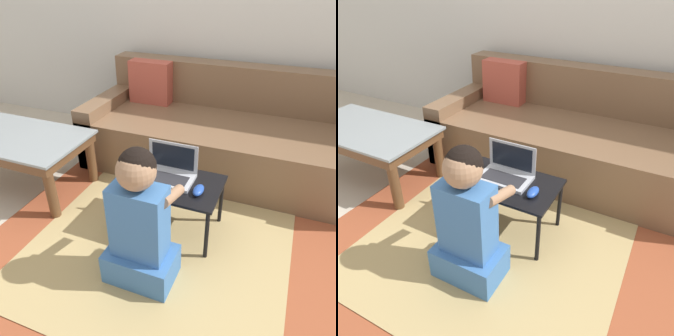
% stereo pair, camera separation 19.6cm
% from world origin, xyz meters
% --- Properties ---
extents(ground_plane, '(16.00, 16.00, 0.00)m').
position_xyz_m(ground_plane, '(0.00, 0.00, 0.00)').
color(ground_plane, beige).
extents(area_rug, '(2.08, 1.91, 0.01)m').
position_xyz_m(area_rug, '(0.07, -0.11, 0.00)').
color(area_rug, '#9E4C2D').
rests_on(area_rug, ground_plane).
extents(couch, '(2.17, 0.92, 0.77)m').
position_xyz_m(couch, '(0.17, 1.02, 0.27)').
color(couch, brown).
rests_on(couch, ground_plane).
extents(coffee_table, '(1.03, 0.58, 0.43)m').
position_xyz_m(coffee_table, '(-1.15, 0.15, 0.36)').
color(coffee_table, gray).
rests_on(coffee_table, ground_plane).
extents(laptop_desk, '(0.61, 0.39, 0.36)m').
position_xyz_m(laptop_desk, '(0.07, 0.10, 0.32)').
color(laptop_desk, black).
rests_on(laptop_desk, ground_plane).
extents(laptop, '(0.31, 0.19, 0.20)m').
position_xyz_m(laptop, '(0.05, 0.13, 0.39)').
color(laptop, '#B7BCC6').
rests_on(laptop, laptop_desk).
extents(computer_mouse, '(0.06, 0.11, 0.04)m').
position_xyz_m(computer_mouse, '(0.26, 0.05, 0.38)').
color(computer_mouse, '#234CB2').
rests_on(computer_mouse, laptop_desk).
extents(person_seated, '(0.36, 0.36, 0.78)m').
position_xyz_m(person_seated, '(0.07, -0.32, 0.36)').
color(person_seated, '#3D70B2').
rests_on(person_seated, ground_plane).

